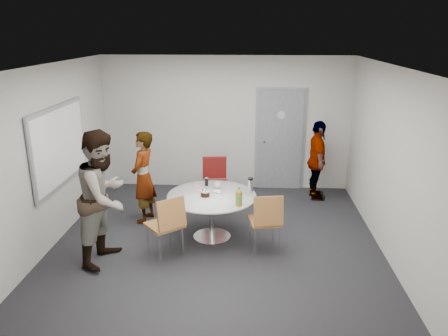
# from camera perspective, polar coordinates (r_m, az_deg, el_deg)

# --- Properties ---
(floor) EXTENTS (5.00, 5.00, 0.00)m
(floor) POSITION_cam_1_polar(r_m,az_deg,el_deg) (6.98, -0.91, -9.41)
(floor) COLOR black
(floor) RESTS_ON ground
(ceiling) EXTENTS (5.00, 5.00, 0.00)m
(ceiling) POSITION_cam_1_polar(r_m,az_deg,el_deg) (6.23, -1.04, 13.28)
(ceiling) COLOR silver
(ceiling) RESTS_ON wall_back
(wall_back) EXTENTS (5.00, 0.00, 5.00)m
(wall_back) POSITION_cam_1_polar(r_m,az_deg,el_deg) (8.90, 0.29, 5.83)
(wall_back) COLOR beige
(wall_back) RESTS_ON floor
(wall_left) EXTENTS (0.00, 5.00, 5.00)m
(wall_left) POSITION_cam_1_polar(r_m,az_deg,el_deg) (7.12, -21.48, 1.55)
(wall_left) COLOR beige
(wall_left) RESTS_ON floor
(wall_right) EXTENTS (0.00, 5.00, 5.00)m
(wall_right) POSITION_cam_1_polar(r_m,az_deg,el_deg) (6.76, 20.66, 0.83)
(wall_right) COLOR beige
(wall_right) RESTS_ON floor
(wall_front) EXTENTS (5.00, 0.00, 5.00)m
(wall_front) POSITION_cam_1_polar(r_m,az_deg,el_deg) (4.15, -3.69, -8.51)
(wall_front) COLOR beige
(wall_front) RESTS_ON floor
(door) EXTENTS (1.02, 0.17, 2.12)m
(door) POSITION_cam_1_polar(r_m,az_deg,el_deg) (8.96, 7.34, 3.64)
(door) COLOR slate
(door) RESTS_ON wall_back
(whiteboard) EXTENTS (0.04, 1.90, 1.25)m
(whiteboard) POSITION_cam_1_polar(r_m,az_deg,el_deg) (7.25, -20.64, 2.75)
(whiteboard) COLOR gray
(whiteboard) RESTS_ON wall_left
(table) EXTENTS (1.39, 1.39, 1.02)m
(table) POSITION_cam_1_polar(r_m,az_deg,el_deg) (6.81, -1.38, -4.34)
(table) COLOR silver
(table) RESTS_ON floor
(chair_near_left) EXTENTS (0.66, 0.66, 0.95)m
(chair_near_left) POSITION_cam_1_polar(r_m,az_deg,el_deg) (6.27, -7.38, -6.89)
(chair_near_left) COLOR brown
(chair_near_left) RESTS_ON floor
(chair_near_right) EXTENTS (0.53, 0.56, 0.94)m
(chair_near_right) POSITION_cam_1_polar(r_m,az_deg,el_deg) (6.39, 5.56, -6.44)
(chair_near_right) COLOR brown
(chair_near_right) RESTS_ON floor
(chair_far) EXTENTS (0.51, 0.55, 0.96)m
(chair_far) POSITION_cam_1_polar(r_m,az_deg,el_deg) (7.98, -1.20, -1.24)
(chair_far) COLOR maroon
(chair_far) RESTS_ON floor
(person_main) EXTENTS (0.47, 0.63, 1.58)m
(person_main) POSITION_cam_1_polar(r_m,az_deg,el_deg) (7.50, -10.48, -1.20)
(person_main) COLOR #A5C6EA
(person_main) RESTS_ON floor
(person_left) EXTENTS (0.90, 1.06, 1.91)m
(person_left) POSITION_cam_1_polar(r_m,az_deg,el_deg) (6.29, -15.41, -3.69)
(person_left) COLOR white
(person_left) RESTS_ON floor
(person_right) EXTENTS (0.40, 0.91, 1.54)m
(person_right) POSITION_cam_1_polar(r_m,az_deg,el_deg) (8.56, 12.07, 0.96)
(person_right) COLOR black
(person_right) RESTS_ON floor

